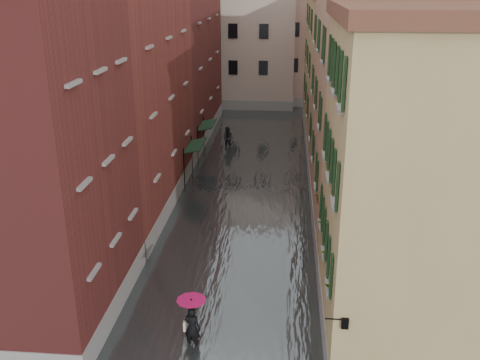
% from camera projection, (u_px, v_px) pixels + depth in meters
% --- Properties ---
extents(ground, '(120.00, 120.00, 0.00)m').
position_uv_depth(ground, '(225.00, 292.00, 23.08)').
color(ground, slate).
rests_on(ground, ground).
extents(floodwater, '(10.00, 60.00, 0.20)m').
position_uv_depth(floodwater, '(248.00, 183.00, 35.17)').
color(floodwater, '#404647').
rests_on(floodwater, ground).
extents(building_left_near, '(6.00, 8.00, 13.00)m').
position_uv_depth(building_left_near, '(27.00, 160.00, 19.51)').
color(building_left_near, maroon).
rests_on(building_left_near, ground).
extents(building_left_mid, '(6.00, 14.00, 12.50)m').
position_uv_depth(building_left_mid, '(118.00, 102.00, 29.85)').
color(building_left_mid, maroon).
rests_on(building_left_mid, ground).
extents(building_left_far, '(6.00, 16.00, 14.00)m').
position_uv_depth(building_left_far, '(173.00, 54.00, 43.58)').
color(building_left_far, maroon).
rests_on(building_left_far, ground).
extents(building_right_near, '(6.00, 8.00, 11.50)m').
position_uv_depth(building_right_near, '(416.00, 191.00, 18.62)').
color(building_right_near, '#9A834F').
rests_on(building_right_near, ground).
extents(building_right_mid, '(6.00, 14.00, 13.00)m').
position_uv_depth(building_right_mid, '(373.00, 102.00, 28.61)').
color(building_right_mid, '#98765C').
rests_on(building_right_mid, ground).
extents(building_right_far, '(6.00, 16.00, 11.50)m').
position_uv_depth(building_right_far, '(345.00, 72.00, 42.86)').
color(building_right_far, '#9A834F').
rests_on(building_right_far, ground).
extents(building_end_cream, '(12.00, 9.00, 13.00)m').
position_uv_depth(building_end_cream, '(237.00, 42.00, 56.48)').
color(building_end_cream, '#B5A190').
rests_on(building_end_cream, ground).
extents(building_end_pink, '(10.00, 9.00, 12.00)m').
position_uv_depth(building_end_pink, '(322.00, 45.00, 57.78)').
color(building_end_pink, '#A77C75').
rests_on(building_end_pink, ground).
extents(awning_near, '(1.09, 2.96, 2.80)m').
position_uv_depth(awning_near, '(195.00, 147.00, 34.80)').
color(awning_near, black).
rests_on(awning_near, ground).
extents(awning_far, '(1.09, 2.99, 2.80)m').
position_uv_depth(awning_far, '(207.00, 126.00, 39.79)').
color(awning_far, black).
rests_on(awning_far, ground).
extents(wall_lantern, '(0.71, 0.22, 0.35)m').
position_uv_depth(wall_lantern, '(344.00, 322.00, 16.08)').
color(wall_lantern, black).
rests_on(wall_lantern, ground).
extents(window_planters, '(0.59, 8.56, 0.84)m').
position_uv_depth(window_planters, '(327.00, 230.00, 20.82)').
color(window_planters, brown).
rests_on(window_planters, ground).
extents(pedestrian_main, '(1.07, 1.07, 2.06)m').
position_uv_depth(pedestrian_main, '(192.00, 318.00, 19.14)').
color(pedestrian_main, black).
rests_on(pedestrian_main, ground).
extents(pedestrian_far, '(1.05, 0.92, 1.82)m').
position_uv_depth(pedestrian_far, '(228.00, 138.00, 42.20)').
color(pedestrian_far, black).
rests_on(pedestrian_far, ground).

